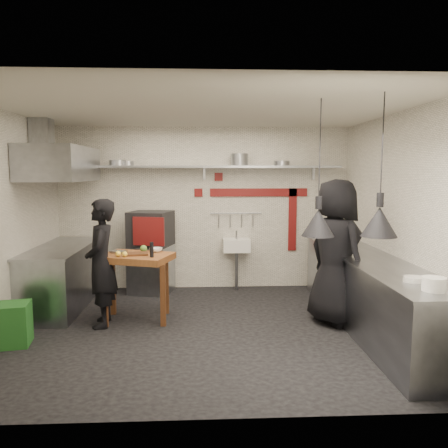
{
  "coord_description": "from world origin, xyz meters",
  "views": [
    {
      "loc": [
        -0.02,
        -5.49,
        2.03
      ],
      "look_at": [
        0.26,
        0.3,
        1.34
      ],
      "focal_mm": 35.0,
      "sensor_mm": 36.0,
      "label": 1
    }
  ],
  "objects_px": {
    "combi_oven": "(151,229)",
    "chef_right": "(335,252)",
    "green_bin": "(13,324)",
    "chef_left": "(101,263)",
    "prep_table": "(137,287)",
    "oven_stand": "(151,269)"
  },
  "relations": [
    {
      "from": "combi_oven",
      "to": "chef_right",
      "type": "bearing_deg",
      "value": -16.19
    },
    {
      "from": "green_bin",
      "to": "chef_left",
      "type": "bearing_deg",
      "value": 35.15
    },
    {
      "from": "combi_oven",
      "to": "prep_table",
      "type": "height_order",
      "value": "combi_oven"
    },
    {
      "from": "chef_left",
      "to": "chef_right",
      "type": "distance_m",
      "value": 3.11
    },
    {
      "from": "oven_stand",
      "to": "combi_oven",
      "type": "bearing_deg",
      "value": 22.25
    },
    {
      "from": "green_bin",
      "to": "prep_table",
      "type": "relative_size",
      "value": 0.54
    },
    {
      "from": "combi_oven",
      "to": "chef_right",
      "type": "relative_size",
      "value": 0.33
    },
    {
      "from": "chef_left",
      "to": "green_bin",
      "type": "bearing_deg",
      "value": -61.6
    },
    {
      "from": "oven_stand",
      "to": "combi_oven",
      "type": "height_order",
      "value": "combi_oven"
    },
    {
      "from": "oven_stand",
      "to": "chef_left",
      "type": "xyz_separation_m",
      "value": [
        -0.46,
        -1.59,
        0.44
      ]
    },
    {
      "from": "prep_table",
      "to": "chef_left",
      "type": "bearing_deg",
      "value": -137.84
    },
    {
      "from": "green_bin",
      "to": "chef_right",
      "type": "bearing_deg",
      "value": 8.16
    },
    {
      "from": "prep_table",
      "to": "chef_left",
      "type": "xyz_separation_m",
      "value": [
        -0.43,
        -0.19,
        0.38
      ]
    },
    {
      "from": "chef_right",
      "to": "chef_left",
      "type": "bearing_deg",
      "value": 64.14
    },
    {
      "from": "combi_oven",
      "to": "chef_left",
      "type": "distance_m",
      "value": 1.68
    },
    {
      "from": "chef_left",
      "to": "prep_table",
      "type": "bearing_deg",
      "value": 107.25
    },
    {
      "from": "prep_table",
      "to": "chef_right",
      "type": "bearing_deg",
      "value": 12.86
    },
    {
      "from": "oven_stand",
      "to": "prep_table",
      "type": "height_order",
      "value": "prep_table"
    },
    {
      "from": "oven_stand",
      "to": "green_bin",
      "type": "distance_m",
      "value": 2.61
    },
    {
      "from": "prep_table",
      "to": "green_bin",
      "type": "bearing_deg",
      "value": -130.01
    },
    {
      "from": "combi_oven",
      "to": "green_bin",
      "type": "distance_m",
      "value": 2.74
    },
    {
      "from": "green_bin",
      "to": "prep_table",
      "type": "xyz_separation_m",
      "value": [
        1.32,
        0.82,
        0.21
      ]
    }
  ]
}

